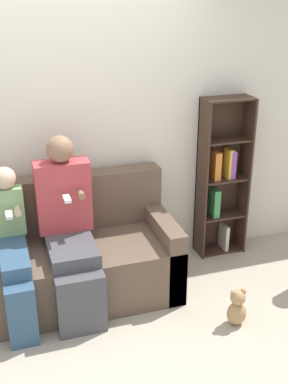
% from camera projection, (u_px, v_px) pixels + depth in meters
% --- Properties ---
extents(ground_plane, '(14.00, 14.00, 0.00)m').
position_uv_depth(ground_plane, '(83.00, 331.00, 3.61)').
color(ground_plane, '#B2A893').
extents(back_wall, '(10.00, 0.06, 2.55)m').
position_uv_depth(back_wall, '(53.00, 133.00, 3.93)').
color(back_wall, silver).
rests_on(back_wall, ground_plane).
extents(couch, '(2.10, 0.81, 0.96)m').
position_uv_depth(couch, '(46.00, 264.00, 3.87)').
color(couch, brown).
rests_on(couch, ground_plane).
extents(adult_seated, '(0.42, 0.74, 1.36)m').
position_uv_depth(adult_seated, '(68.00, 224.00, 3.67)').
color(adult_seated, '#47474C').
rests_on(adult_seated, ground_plane).
extents(child_seated, '(0.24, 0.76, 1.14)m').
position_uv_depth(child_seated, '(14.00, 251.00, 3.55)').
color(child_seated, '#335170').
rests_on(child_seated, ground_plane).
extents(bookshelf, '(0.45, 0.24, 1.50)m').
position_uv_depth(bookshelf, '(221.00, 179.00, 4.46)').
color(bookshelf, '#3D281E').
rests_on(bookshelf, ground_plane).
extents(teddy_bear, '(0.15, 0.13, 0.31)m').
position_uv_depth(teddy_bear, '(237.00, 308.00, 3.63)').
color(teddy_bear, tan).
rests_on(teddy_bear, ground_plane).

